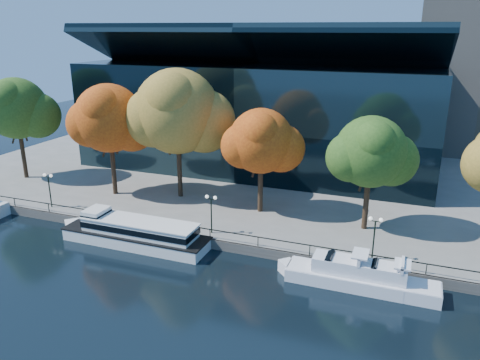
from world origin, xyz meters
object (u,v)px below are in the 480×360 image
at_px(cruiser_far, 383,281).
at_px(tree_1, 110,120).
at_px(tree_4, 372,154).
at_px(lamp_0, 49,183).
at_px(lamp_2, 375,228).
at_px(tour_boat, 132,231).
at_px(tree_3, 262,143).
at_px(cruiser_near, 339,273).
at_px(tree_2, 178,113).
at_px(lamp_1, 211,205).
at_px(tree_0, 17,110).

relative_size(cruiser_far, tree_1, 0.69).
relative_size(tree_4, lamp_0, 2.92).
bearing_deg(tree_4, lamp_2, -78.61).
distance_m(cruiser_far, tree_4, 13.31).
bearing_deg(cruiser_far, tour_boat, 178.91).
distance_m(tree_3, lamp_0, 24.86).
xyz_separation_m(cruiser_near, tree_2, (-21.37, 12.20, 10.33)).
bearing_deg(cruiser_near, tree_2, 150.29).
relative_size(cruiser_near, tree_2, 0.70).
bearing_deg(lamp_2, cruiser_far, -71.67).
height_order(tree_2, tree_4, tree_2).
bearing_deg(tree_2, tree_4, -5.11).
distance_m(tour_boat, cruiser_near, 20.86).
bearing_deg(tree_2, tree_1, -165.59).
bearing_deg(lamp_1, cruiser_far, -12.19).
distance_m(tree_0, tree_1, 15.60).
distance_m(tree_2, lamp_1, 13.76).
bearing_deg(tree_4, tree_0, 178.54).
bearing_deg(cruiser_far, lamp_2, 108.33).
bearing_deg(lamp_0, tour_boat, -13.92).
height_order(cruiser_far, tree_3, tree_3).
height_order(cruiser_near, tree_0, tree_0).
bearing_deg(lamp_0, tree_1, 56.18).
bearing_deg(tree_0, lamp_2, -9.30).
relative_size(tour_boat, tree_1, 1.23).
distance_m(cruiser_near, tree_0, 47.40).
relative_size(tree_2, tree_4, 1.32).
bearing_deg(tree_3, lamp_0, -162.56).
distance_m(tour_boat, tree_3, 16.55).
xyz_separation_m(tree_3, lamp_0, (-23.23, -7.30, -5.03)).
xyz_separation_m(cruiser_far, tree_3, (-14.17, 10.98, 8.03)).
distance_m(tree_0, tree_4, 46.08).
bearing_deg(cruiser_far, tree_3, 142.23).
bearing_deg(tree_0, tree_4, -1.46).
relative_size(tree_1, lamp_2, 3.39).
bearing_deg(lamp_1, lamp_2, 0.00).
distance_m(tree_2, tree_3, 11.07).
bearing_deg(lamp_2, tree_3, 150.61).
xyz_separation_m(tree_0, tree_3, (34.42, -0.46, -1.45)).
relative_size(cruiser_far, lamp_0, 2.33).
height_order(tree_0, tree_4, tree_0).
distance_m(tree_1, lamp_1, 18.40).
distance_m(cruiser_far, tree_1, 35.83).
relative_size(cruiser_near, tree_4, 0.92).
relative_size(tour_boat, tree_0, 1.23).
height_order(tree_2, lamp_2, tree_2).
relative_size(cruiser_near, lamp_0, 2.69).
bearing_deg(tree_4, tree_1, -179.84).
relative_size(cruiser_near, lamp_2, 2.69).
xyz_separation_m(cruiser_near, tree_0, (-45.03, 11.36, 9.48)).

